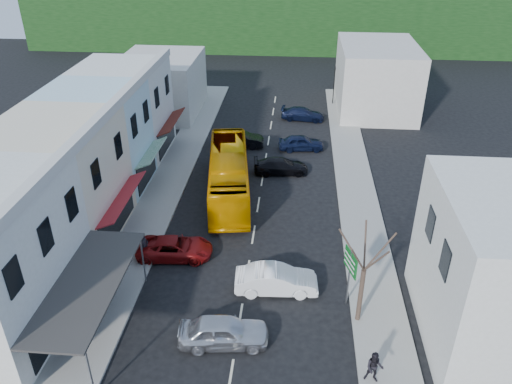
% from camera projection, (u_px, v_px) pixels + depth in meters
% --- Properties ---
extents(ground, '(120.00, 120.00, 0.00)m').
position_uv_depth(ground, '(248.00, 271.00, 30.47)').
color(ground, black).
rests_on(ground, ground).
extents(sidewalk_left, '(3.00, 52.00, 0.15)m').
position_uv_depth(sidewalk_left, '(167.00, 187.00, 39.67)').
color(sidewalk_left, gray).
rests_on(sidewalk_left, ground).
extents(sidewalk_right, '(3.00, 52.00, 0.15)m').
position_uv_depth(sidewalk_right, '(357.00, 195.00, 38.55)').
color(sidewalk_right, gray).
rests_on(sidewalk_right, ground).
extents(shopfront_row, '(8.25, 30.00, 8.00)m').
position_uv_depth(shopfront_row, '(71.00, 168.00, 33.78)').
color(shopfront_row, beige).
rests_on(shopfront_row, ground).
extents(distant_block_left, '(8.00, 10.00, 6.00)m').
position_uv_depth(distant_block_left, '(161.00, 85.00, 53.32)').
color(distant_block_left, '#B7B2A8').
rests_on(distant_block_left, ground).
extents(distant_block_right, '(8.00, 12.00, 7.00)m').
position_uv_depth(distant_block_right, '(376.00, 77.00, 53.96)').
color(distant_block_right, '#B7B2A8').
rests_on(distant_block_right, ground).
extents(bus, '(4.06, 11.83, 3.10)m').
position_uv_depth(bus, '(229.00, 176.00, 38.13)').
color(bus, orange).
rests_on(bus, ground).
extents(car_silver, '(4.57, 2.27, 1.40)m').
position_uv_depth(car_silver, '(224.00, 333.00, 25.09)').
color(car_silver, silver).
rests_on(car_silver, ground).
extents(car_white, '(4.51, 2.07, 1.40)m').
position_uv_depth(car_white, '(276.00, 281.00, 28.58)').
color(car_white, white).
rests_on(car_white, ground).
extents(car_red, '(4.73, 2.23, 1.40)m').
position_uv_depth(car_red, '(175.00, 247.00, 31.44)').
color(car_red, maroon).
rests_on(car_red, ground).
extents(car_black_near, '(4.67, 2.30, 1.40)m').
position_uv_depth(car_black_near, '(281.00, 166.00, 41.57)').
color(car_black_near, black).
rests_on(car_black_near, ground).
extents(car_navy_mid, '(4.58, 2.30, 1.40)m').
position_uv_depth(car_navy_mid, '(301.00, 143.00, 45.65)').
color(car_navy_mid, black).
rests_on(car_navy_mid, ground).
extents(car_black_far, '(4.46, 1.95, 1.40)m').
position_uv_depth(car_black_far, '(239.00, 140.00, 46.30)').
color(car_black_far, black).
rests_on(car_black_far, ground).
extents(car_navy_far, '(4.65, 2.25, 1.40)m').
position_uv_depth(car_navy_far, '(303.00, 113.00, 52.26)').
color(car_navy_far, black).
rests_on(car_navy_far, ground).
extents(pedestrian_left, '(0.57, 0.70, 1.70)m').
position_uv_depth(pedestrian_left, '(145.00, 247.00, 30.99)').
color(pedestrian_left, black).
rests_on(pedestrian_left, sidewalk_left).
extents(pedestrian_right, '(0.76, 0.55, 1.70)m').
position_uv_depth(pedestrian_right, '(374.00, 367.00, 22.80)').
color(pedestrian_right, black).
rests_on(pedestrian_right, sidewalk_right).
extents(direction_sign, '(1.10, 1.71, 3.57)m').
position_uv_depth(direction_sign, '(349.00, 278.00, 27.14)').
color(direction_sign, '#0C5819').
rests_on(direction_sign, ground).
extents(street_tree, '(2.23, 2.23, 6.85)m').
position_uv_depth(street_tree, '(364.00, 270.00, 25.11)').
color(street_tree, '#35261D').
rests_on(street_tree, ground).
extents(traffic_signal, '(0.74, 1.03, 4.40)m').
position_uv_depth(traffic_signal, '(334.00, 86.00, 55.69)').
color(traffic_signal, black).
rests_on(traffic_signal, ground).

